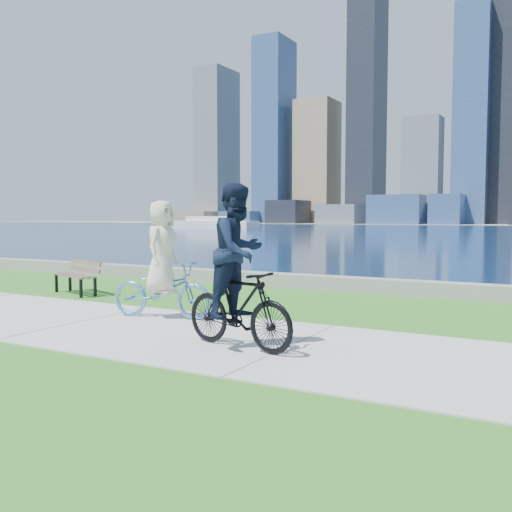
{
  "coord_description": "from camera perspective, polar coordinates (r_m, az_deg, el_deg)",
  "views": [
    {
      "loc": [
        7.44,
        -7.15,
        1.85
      ],
      "look_at": [
        2.23,
        2.25,
        1.1
      ],
      "focal_mm": 40.0,
      "sensor_mm": 36.0,
      "label": 1
    }
  ],
  "objects": [
    {
      "name": "bay_water",
      "position": [
        79.52,
        23.68,
        2.33
      ],
      "size": [
        320.0,
        131.0,
        0.01
      ],
      "primitive_type": "cube",
      "color": "#0B2249",
      "rests_on": "ground"
    },
    {
      "name": "concrete_path",
      "position": [
        10.48,
        -16.95,
        -6.29
      ],
      "size": [
        80.0,
        3.5,
        0.02
      ],
      "primitive_type": "cube",
      "color": "#ABAAA6",
      "rests_on": "ground"
    },
    {
      "name": "ground",
      "position": [
        10.48,
        -16.95,
        -6.35
      ],
      "size": [
        320.0,
        320.0,
        0.0
      ],
      "primitive_type": "plane",
      "color": "#27691B",
      "rests_on": "ground"
    },
    {
      "name": "city_skyline",
      "position": [
        138.83,
        23.97,
        12.45
      ],
      "size": [
        175.45,
        22.63,
        76.0
      ],
      "color": "#8B7055",
      "rests_on": "ground"
    },
    {
      "name": "cyclist_man",
      "position": [
        7.85,
        -1.78,
        -2.39
      ],
      "size": [
        0.88,
        1.95,
        2.28
      ],
      "rotation": [
        0.0,
        0.0,
        1.38
      ],
      "color": "black",
      "rests_on": "ground"
    },
    {
      "name": "ferry_near",
      "position": [
        84.03,
        -4.33,
        3.25
      ],
      "size": [
        13.63,
        3.89,
        1.85
      ],
      "color": "silver",
      "rests_on": "ground"
    },
    {
      "name": "park_bench",
      "position": [
        14.21,
        -17.34,
        -1.7
      ],
      "size": [
        1.62,
        0.99,
        0.79
      ],
      "rotation": [
        0.0,
        0.0,
        -0.33
      ],
      "color": "black",
      "rests_on": "ground"
    },
    {
      "name": "cyclist_woman",
      "position": [
        10.39,
        -9.41,
        -1.84
      ],
      "size": [
        1.03,
        2.02,
        2.11
      ],
      "rotation": [
        0.0,
        0.0,
        1.77
      ],
      "color": "#528EC7",
      "rests_on": "ground"
    },
    {
      "name": "seawall",
      "position": [
        15.37,
        -0.1,
        -2.26
      ],
      "size": [
        90.0,
        0.5,
        0.35
      ],
      "primitive_type": "cube",
      "color": "gray",
      "rests_on": "ground"
    }
  ]
}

